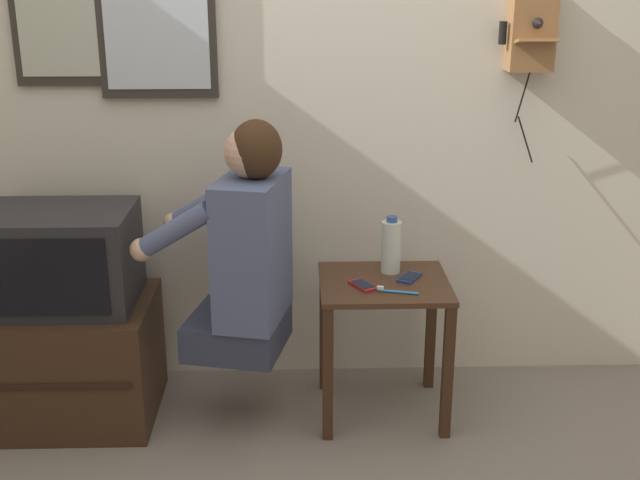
% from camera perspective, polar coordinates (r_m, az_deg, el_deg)
% --- Properties ---
extents(wall_back, '(6.80, 0.05, 2.55)m').
position_cam_1_polar(wall_back, '(3.39, -2.76, 10.48)').
color(wall_back, beige).
rests_on(wall_back, ground_plane).
extents(side_table, '(0.51, 0.46, 0.58)m').
position_cam_1_polar(side_table, '(3.25, 4.54, -5.08)').
color(side_table, '#422819').
rests_on(side_table, ground_plane).
extents(person, '(0.60, 0.50, 0.92)m').
position_cam_1_polar(person, '(3.07, -5.34, -0.63)').
color(person, '#2D3347').
rests_on(person, ground_plane).
extents(tv_stand, '(0.74, 0.54, 0.50)m').
position_cam_1_polar(tv_stand, '(3.47, -17.80, -8.08)').
color(tv_stand, '#382316').
rests_on(tv_stand, ground_plane).
extents(television, '(0.59, 0.44, 0.38)m').
position_cam_1_polar(television, '(3.30, -18.15, -1.20)').
color(television, '#232326').
rests_on(television, tv_stand).
extents(wall_phone_antique, '(0.22, 0.18, 0.75)m').
position_cam_1_polar(wall_phone_antique, '(3.41, 14.80, 14.40)').
color(wall_phone_antique, olive).
extents(framed_picture, '(0.40, 0.03, 0.56)m').
position_cam_1_polar(framed_picture, '(3.44, -17.92, 15.00)').
color(framed_picture, '#2D2823').
extents(wall_mirror, '(0.47, 0.03, 0.75)m').
position_cam_1_polar(wall_mirror, '(3.36, -11.65, 16.25)').
color(wall_mirror, '#2D2823').
extents(cell_phone_held, '(0.11, 0.14, 0.01)m').
position_cam_1_polar(cell_phone_held, '(3.13, 3.07, -3.24)').
color(cell_phone_held, maroon).
rests_on(cell_phone_held, side_table).
extents(cell_phone_spare, '(0.11, 0.14, 0.01)m').
position_cam_1_polar(cell_phone_spare, '(3.23, 6.37, -2.66)').
color(cell_phone_spare, navy).
rests_on(cell_phone_spare, side_table).
extents(water_bottle, '(0.08, 0.08, 0.24)m').
position_cam_1_polar(water_bottle, '(3.26, 5.08, -0.45)').
color(water_bottle, silver).
rests_on(water_bottle, side_table).
extents(toothbrush, '(0.16, 0.05, 0.02)m').
position_cam_1_polar(toothbrush, '(3.08, 5.32, -3.64)').
color(toothbrush, '#338CD8').
rests_on(toothbrush, side_table).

